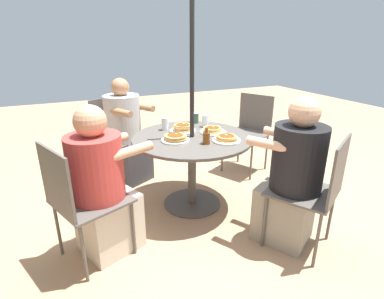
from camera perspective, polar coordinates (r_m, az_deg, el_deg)
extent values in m
plane|color=tan|center=(3.10, 0.00, -10.20)|extent=(12.00, 12.00, 0.00)
cylinder|color=#4C4742|center=(3.09, 0.00, -10.08)|extent=(0.57, 0.57, 0.01)
cylinder|color=#4C4742|center=(2.94, 0.00, -4.41)|extent=(0.08, 0.08, 0.69)
cylinder|color=#4C4742|center=(2.80, 0.00, 2.22)|extent=(1.12, 1.12, 0.03)
cylinder|color=black|center=(2.72, 0.00, 8.94)|extent=(0.04, 0.04, 2.07)
cylinder|color=#514C47|center=(2.48, 13.60, -13.15)|extent=(0.02, 0.02, 0.46)
cylinder|color=#514C47|center=(2.81, 16.88, -9.24)|extent=(0.02, 0.02, 0.46)
cylinder|color=#514C47|center=(2.39, 22.73, -15.68)|extent=(0.02, 0.02, 0.46)
cylinder|color=#514C47|center=(2.73, 24.89, -11.27)|extent=(0.02, 0.02, 0.46)
cube|color=#514C47|center=(2.48, 20.20, -7.50)|extent=(0.64, 0.64, 0.02)
cube|color=#514C47|center=(2.34, 26.17, -3.70)|extent=(0.24, 0.40, 0.45)
cube|color=gray|center=(2.62, 17.03, -11.55)|extent=(0.54, 0.53, 0.46)
cylinder|color=black|center=(2.39, 19.57, -1.78)|extent=(0.39, 0.39, 0.52)
sphere|color=#DBA884|center=(2.28, 20.65, 6.72)|extent=(0.23, 0.23, 0.23)
cylinder|color=#DBA884|center=(2.26, 14.09, 1.02)|extent=(0.30, 0.21, 0.07)
cylinder|color=#DBA884|center=(2.54, 16.87, 2.94)|extent=(0.30, 0.21, 0.07)
cylinder|color=#514C47|center=(3.54, 11.20, -2.30)|extent=(0.02, 0.02, 0.46)
cylinder|color=#514C47|center=(3.72, 5.77, -0.84)|extent=(0.02, 0.02, 0.46)
cylinder|color=#514C47|center=(3.88, 13.98, -0.48)|extent=(0.02, 0.02, 0.46)
cylinder|color=#514C47|center=(4.05, 8.88, 0.79)|extent=(0.02, 0.02, 0.46)
cube|color=#514C47|center=(3.71, 10.19, 2.81)|extent=(0.63, 0.63, 0.02)
cube|color=#514C47|center=(3.85, 12.06, 6.92)|extent=(0.41, 0.22, 0.45)
cylinder|color=#514C47|center=(3.65, -8.63, -1.45)|extent=(0.02, 0.02, 0.46)
cylinder|color=#514C47|center=(3.41, -13.48, -3.42)|extent=(0.02, 0.02, 0.46)
cylinder|color=#514C47|center=(3.93, -12.68, -0.09)|extent=(0.02, 0.02, 0.46)
cylinder|color=#514C47|center=(3.71, -17.40, -1.81)|extent=(0.02, 0.02, 0.46)
cube|color=#514C47|center=(3.59, -13.36, 1.93)|extent=(0.64, 0.64, 0.02)
cube|color=#514C47|center=(3.70, -15.90, 6.04)|extent=(0.22, 0.40, 0.45)
cube|color=#3D3D42|center=(3.58, -11.83, -2.09)|extent=(0.54, 0.53, 0.46)
cylinder|color=#B2B2B2|center=(3.47, -13.07, 5.74)|extent=(0.40, 0.40, 0.53)
sphere|color=#A3704C|center=(3.40, -13.55, 11.48)|extent=(0.20, 0.20, 0.20)
cylinder|color=#A3704C|center=(3.41, -9.15, 7.97)|extent=(0.29, 0.20, 0.07)
cylinder|color=#A3704C|center=(3.20, -13.34, 6.87)|extent=(0.29, 0.20, 0.07)
cylinder|color=#514C47|center=(2.68, -16.20, -10.71)|extent=(0.02, 0.02, 0.46)
cylinder|color=#514C47|center=(2.38, -11.13, -14.45)|extent=(0.02, 0.02, 0.46)
cylinder|color=#514C47|center=(2.54, -24.15, -13.61)|extent=(0.02, 0.02, 0.46)
cylinder|color=#514C47|center=(2.23, -19.92, -18.16)|extent=(0.02, 0.02, 0.46)
cube|color=#514C47|center=(2.32, -18.51, -9.19)|extent=(0.61, 0.61, 0.02)
cube|color=#514C47|center=(2.14, -24.53, -5.61)|extent=(0.42, 0.18, 0.45)
cube|color=beige|center=(2.49, -15.43, -13.14)|extent=(0.50, 0.52, 0.46)
cylinder|color=#B73833|center=(2.24, -17.85, -3.43)|extent=(0.39, 0.39, 0.49)
sphere|color=tan|center=(2.13, -18.85, 5.12)|extent=(0.22, 0.22, 0.22)
cylinder|color=tan|center=(2.43, -15.71, 1.57)|extent=(0.19, 0.34, 0.07)
cylinder|color=tan|center=(2.17, -11.40, -0.28)|extent=(0.19, 0.34, 0.07)
cylinder|color=white|center=(2.92, 3.98, 3.35)|extent=(0.25, 0.25, 0.01)
cylinder|color=tan|center=(2.91, 3.98, 3.58)|extent=(0.17, 0.17, 0.01)
cylinder|color=tan|center=(2.91, 4.11, 3.85)|extent=(0.16, 0.16, 0.01)
cylinder|color=tan|center=(2.91, 3.89, 4.10)|extent=(0.17, 0.17, 0.01)
ellipsoid|color=brown|center=(2.91, 4.00, 4.25)|extent=(0.13, 0.12, 0.00)
cube|color=#F4E084|center=(2.91, 4.02, 4.37)|extent=(0.03, 0.03, 0.01)
cylinder|color=white|center=(2.96, -1.76, 3.60)|extent=(0.25, 0.25, 0.01)
cylinder|color=tan|center=(2.95, -1.67, 3.85)|extent=(0.18, 0.18, 0.01)
cylinder|color=tan|center=(2.95, -1.77, 4.13)|extent=(0.18, 0.18, 0.01)
cylinder|color=tan|center=(2.95, -1.85, 4.35)|extent=(0.18, 0.18, 0.01)
cylinder|color=tan|center=(2.95, -1.72, 4.62)|extent=(0.18, 0.18, 0.01)
ellipsoid|color=brown|center=(2.94, -1.78, 4.77)|extent=(0.14, 0.13, 0.00)
cube|color=#F4E084|center=(2.94, -1.60, 4.89)|extent=(0.03, 0.03, 0.01)
cylinder|color=white|center=(2.68, -3.20, 1.78)|extent=(0.25, 0.25, 0.01)
cylinder|color=tan|center=(2.68, -3.15, 2.06)|extent=(0.19, 0.19, 0.01)
cylinder|color=tan|center=(2.67, -3.10, 2.23)|extent=(0.20, 0.20, 0.01)
cylinder|color=tan|center=(2.68, -3.26, 2.47)|extent=(0.20, 0.20, 0.01)
cylinder|color=tan|center=(2.67, -3.17, 2.64)|extent=(0.20, 0.20, 0.01)
ellipsoid|color=brown|center=(2.67, -3.22, 2.81)|extent=(0.15, 0.14, 0.00)
cube|color=#F4E084|center=(2.67, -3.04, 2.96)|extent=(0.03, 0.03, 0.01)
cylinder|color=white|center=(2.69, 6.58, 1.73)|extent=(0.25, 0.25, 0.01)
cylinder|color=tan|center=(2.68, 6.65, 1.95)|extent=(0.19, 0.19, 0.01)
cylinder|color=tan|center=(2.69, 6.47, 2.18)|extent=(0.19, 0.19, 0.01)
cylinder|color=tan|center=(2.68, 6.71, 2.35)|extent=(0.19, 0.19, 0.01)
cylinder|color=tan|center=(2.67, 6.58, 2.52)|extent=(0.17, 0.17, 0.01)
ellipsoid|color=brown|center=(2.68, 6.62, 2.68)|extent=(0.14, 0.13, 0.00)
cube|color=#F4E084|center=(2.66, 6.52, 2.75)|extent=(0.02, 0.02, 0.01)
cylinder|color=brown|center=(2.60, 2.75, 2.18)|extent=(0.06, 0.06, 0.10)
cylinder|color=brown|center=(2.58, 2.78, 3.75)|extent=(0.03, 0.03, 0.04)
torus|color=brown|center=(2.62, 2.47, 2.69)|extent=(0.05, 0.01, 0.05)
cylinder|color=#33513D|center=(3.25, 0.48, 6.02)|extent=(0.09, 0.09, 0.11)
cylinder|color=white|center=(3.24, 0.49, 7.01)|extent=(0.09, 0.09, 0.01)
cylinder|color=silver|center=(3.10, 2.52, 5.45)|extent=(0.07, 0.07, 0.12)
cylinder|color=silver|center=(3.00, -5.18, 4.90)|extent=(0.07, 0.07, 0.13)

